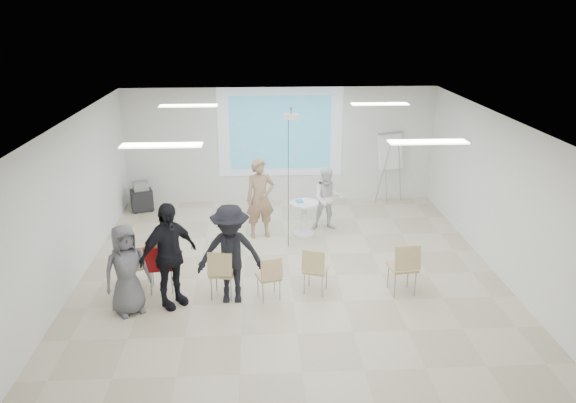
{
  "coord_description": "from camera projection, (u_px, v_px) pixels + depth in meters",
  "views": [
    {
      "loc": [
        -0.57,
        -9.69,
        4.91
      ],
      "look_at": [
        0.0,
        0.8,
        1.25
      ],
      "focal_mm": 35.0,
      "sensor_mm": 36.0,
      "label": 1
    }
  ],
  "objects": [
    {
      "name": "fluor_panel_ne",
      "position": [
        380.0,
        104.0,
        11.8
      ],
      "size": [
        1.2,
        0.3,
        0.02
      ],
      "primitive_type": "cube",
      "color": "white",
      "rests_on": "ceiling"
    },
    {
      "name": "chair_left_inner",
      "position": [
        222.0,
        270.0,
        9.81
      ],
      "size": [
        0.51,
        0.54,
        0.93
      ],
      "rotation": [
        0.0,
        0.0,
        -0.19
      ],
      "color": "tan",
      "rests_on": "floor"
    },
    {
      "name": "wall_right",
      "position": [
        506.0,
        199.0,
        10.5
      ],
      "size": [
        0.1,
        9.0,
        3.0
      ],
      "primitive_type": "cube",
      "color": "silver",
      "rests_on": "floor"
    },
    {
      "name": "wall_back",
      "position": [
        280.0,
        145.0,
        14.58
      ],
      "size": [
        8.0,
        0.1,
        3.0
      ],
      "primitive_type": "cube",
      "color": "silver",
      "rests_on": "floor"
    },
    {
      "name": "av_cart",
      "position": [
        142.0,
        197.0,
        14.16
      ],
      "size": [
        0.62,
        0.56,
        0.77
      ],
      "rotation": [
        0.0,
        0.0,
        0.33
      ],
      "color": "black",
      "rests_on": "floor"
    },
    {
      "name": "player_left",
      "position": [
        260.0,
        193.0,
        12.35
      ],
      "size": [
        0.84,
        0.67,
        2.04
      ],
      "primitive_type": "imported",
      "rotation": [
        0.0,
        0.0,
        0.25
      ],
      "color": "#9F7F61",
      "rests_on": "floor"
    },
    {
      "name": "fluor_panel_se",
      "position": [
        428.0,
        142.0,
        8.5
      ],
      "size": [
        1.2,
        0.3,
        0.02
      ],
      "primitive_type": "cube",
      "color": "white",
      "rests_on": "ceiling"
    },
    {
      "name": "audience_outer",
      "position": [
        126.0,
        265.0,
        9.26
      ],
      "size": [
        1.03,
        0.94,
        1.76
      ],
      "primitive_type": "imported",
      "rotation": [
        0.0,
        0.0,
        0.56
      ],
      "color": "slate",
      "rests_on": "floor"
    },
    {
      "name": "flipchart_easel",
      "position": [
        390.0,
        151.0,
        14.4
      ],
      "size": [
        0.79,
        0.62,
        1.89
      ],
      "rotation": [
        0.0,
        0.0,
        0.31
      ],
      "color": "gray",
      "rests_on": "floor"
    },
    {
      "name": "chair_center",
      "position": [
        270.0,
        275.0,
        9.78
      ],
      "size": [
        0.48,
        0.51,
        0.82
      ],
      "rotation": [
        0.0,
        0.0,
        0.29
      ],
      "color": "tan",
      "rests_on": "floor"
    },
    {
      "name": "chair_right_far",
      "position": [
        404.0,
        265.0,
        9.92
      ],
      "size": [
        0.51,
        0.54,
        1.0
      ],
      "rotation": [
        0.0,
        0.0,
        0.09
      ],
      "color": "tan",
      "rests_on": "floor"
    },
    {
      "name": "projection_image",
      "position": [
        280.0,
        133.0,
        14.39
      ],
      "size": [
        2.6,
        0.01,
        1.9
      ],
      "primitive_type": "cube",
      "color": "teal",
      "rests_on": "wall_back"
    },
    {
      "name": "laptop",
      "position": [
        223.0,
        270.0,
        9.92
      ],
      "size": [
        0.38,
        0.31,
        0.03
      ],
      "primitive_type": "imported",
      "rotation": [
        0.0,
        0.0,
        2.95
      ],
      "color": "black",
      "rests_on": "chair_left_inner"
    },
    {
      "name": "controller_right",
      "position": [
        319.0,
        180.0,
        12.98
      ],
      "size": [
        0.04,
        0.11,
        0.04
      ],
      "primitive_type": "cube",
      "rotation": [
        0.0,
        0.0,
        0.0
      ],
      "color": "white",
      "rests_on": "player_right"
    },
    {
      "name": "floor",
      "position": [
        290.0,
        279.0,
        10.8
      ],
      "size": [
        8.0,
        9.0,
        0.1
      ],
      "primitive_type": "cube",
      "color": "beige",
      "rests_on": "ground"
    },
    {
      "name": "fluor_panel_sw",
      "position": [
        162.0,
        145.0,
        8.29
      ],
      "size": [
        1.2,
        0.3,
        0.02
      ],
      "primitive_type": "cube",
      "color": "white",
      "rests_on": "ceiling"
    },
    {
      "name": "chair_left_mid",
      "position": [
        160.0,
        263.0,
        10.0
      ],
      "size": [
        0.49,
        0.53,
        0.99
      ],
      "rotation": [
        0.0,
        0.0,
        0.07
      ],
      "color": "tan",
      "rests_on": "floor"
    },
    {
      "name": "audience_left",
      "position": [
        168.0,
        248.0,
        9.42
      ],
      "size": [
        1.43,
        1.39,
        2.14
      ],
      "primitive_type": "imported",
      "rotation": [
        0.0,
        0.0,
        0.74
      ],
      "color": "black",
      "rests_on": "floor"
    },
    {
      "name": "projection_halo",
      "position": [
        280.0,
        132.0,
        14.41
      ],
      "size": [
        3.2,
        0.01,
        2.3
      ],
      "primitive_type": "cube",
      "color": "silver",
      "rests_on": "wall_back"
    },
    {
      "name": "pedestal_table",
      "position": [
        304.0,
        216.0,
        12.6
      ],
      "size": [
        0.77,
        0.77,
        0.81
      ],
      "rotation": [
        0.0,
        0.0,
        0.19
      ],
      "color": "white",
      "rests_on": "floor"
    },
    {
      "name": "red_jacket",
      "position": [
        158.0,
        259.0,
        9.83
      ],
      "size": [
        0.48,
        0.14,
        0.46
      ],
      "primitive_type": "cube",
      "rotation": [
        0.0,
        0.0,
        0.07
      ],
      "color": "#B01518",
      "rests_on": "chair_left_mid"
    },
    {
      "name": "fluor_panel_nw",
      "position": [
        188.0,
        106.0,
        11.59
      ],
      "size": [
        1.2,
        0.3,
        0.02
      ],
      "primitive_type": "cube",
      "color": "white",
      "rests_on": "ceiling"
    },
    {
      "name": "wall_left",
      "position": [
        66.0,
        207.0,
        10.09
      ],
      "size": [
        0.1,
        9.0,
        3.0
      ],
      "primitive_type": "cube",
      "color": "silver",
      "rests_on": "floor"
    },
    {
      "name": "ceiling_projector",
      "position": [
        291.0,
        123.0,
        11.31
      ],
      "size": [
        0.3,
        0.25,
        3.0
      ],
      "color": "white",
      "rests_on": "ceiling"
    },
    {
      "name": "chair_right_inner",
      "position": [
        315.0,
        267.0,
        9.99
      ],
      "size": [
        0.53,
        0.55,
        0.88
      ],
      "rotation": [
        0.0,
        0.0,
        -0.35
      ],
      "color": "tan",
      "rests_on": "floor"
    },
    {
      "name": "chair_far_left",
      "position": [
        140.0,
        263.0,
        10.22
      ],
      "size": [
        0.52,
        0.54,
        0.84
      ],
      "rotation": [
        0.0,
        0.0,
        0.41
      ],
      "color": "tan",
      "rests_on": "floor"
    },
    {
      "name": "ceiling",
      "position": [
        290.0,
        119.0,
        9.78
      ],
      "size": [
        8.0,
        9.0,
        0.1
      ],
      "primitive_type": "cube",
      "color": "white",
      "rests_on": "wall_back"
    },
    {
      "name": "player_right",
      "position": [
        328.0,
        195.0,
        12.85
      ],
      "size": [
        0.79,
        0.63,
        1.63
      ],
      "primitive_type": "imported",
      "rotation": [
        0.0,
        0.0,
        0.0
      ],
      "color": "white",
      "rests_on": "floor"
    },
    {
      "name": "controller_left",
      "position": [
        268.0,
        176.0,
        12.49
      ],
      "size": [
        0.07,
        0.13,
        0.04
      ],
      "primitive_type": "cube",
      "rotation": [
        0.0,
        0.0,
        0.25
      ],
      "color": "silver",
      "rests_on": "player_left"
    },
    {
      "name": "audience_mid",
      "position": [
        230.0,
        248.0,
        9.58
      ],
      "size": [
        1.32,
        0.73,
        2.03
      ],
      "primitive_type": "imported",
      "rotation": [
        0.0,
        0.0,
        -0.01
      ],
      "color": "black",
      "rests_on": "floor"
    }
  ]
}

